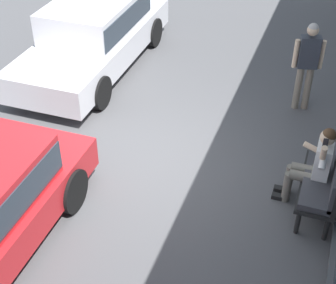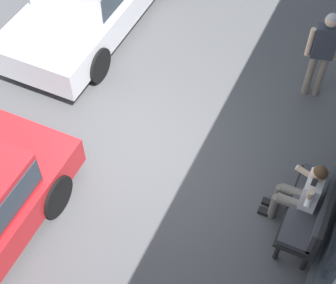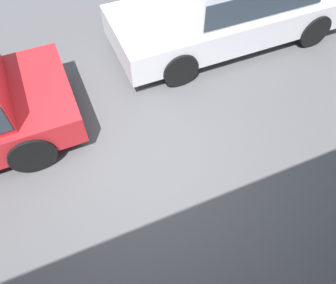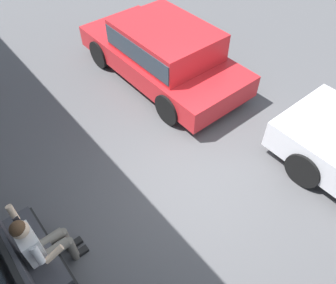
{
  "view_description": "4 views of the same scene",
  "coord_description": "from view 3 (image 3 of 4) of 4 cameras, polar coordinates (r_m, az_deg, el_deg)",
  "views": [
    {
      "loc": [
        6.3,
        2.6,
        5.35
      ],
      "look_at": [
        0.65,
        0.61,
        0.95
      ],
      "focal_mm": 55.0,
      "sensor_mm": 36.0,
      "label": 1
    },
    {
      "loc": [
        4.42,
        2.6,
        6.68
      ],
      "look_at": [
        0.49,
        0.78,
        1.21
      ],
      "focal_mm": 55.0,
      "sensor_mm": 36.0,
      "label": 2
    },
    {
      "loc": [
        0.72,
        2.6,
        4.19
      ],
      "look_at": [
        -0.21,
        0.41,
        0.96
      ],
      "focal_mm": 35.0,
      "sensor_mm": 36.0,
      "label": 3
    },
    {
      "loc": [
        -2.4,
        2.6,
        4.77
      ],
      "look_at": [
        0.47,
        0.24,
        0.75
      ],
      "focal_mm": 35.0,
      "sensor_mm": 36.0,
      "label": 4
    }
  ],
  "objects": [
    {
      "name": "parked_car_near",
      "position": [
        6.83,
        11.79,
        22.89
      ],
      "size": [
        4.65,
        1.84,
        1.48
      ],
      "color": "silver",
      "rests_on": "ground_plane"
    },
    {
      "name": "ground_plane",
      "position": [
        4.98,
        -4.13,
        -3.85
      ],
      "size": [
        60.0,
        60.0,
        0.0
      ],
      "primitive_type": "plane",
      "color": "#4C4C4F"
    }
  ]
}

